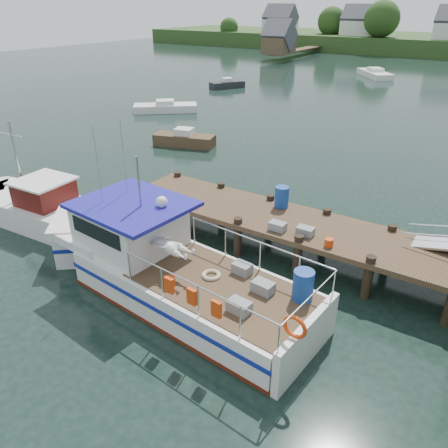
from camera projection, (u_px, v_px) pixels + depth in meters
The scene contains 7 objects.
ground_plane at pixel (265, 245), 17.78m from camera, with size 160.00×160.00×0.00m, color black.
lobster_boat at pixel (162, 265), 14.57m from camera, with size 11.44×4.14×5.49m.
work_boat at pixel (34, 206), 19.44m from camera, with size 8.49×3.02×4.46m.
moored_rowboat at pixel (184, 139), 29.76m from camera, with size 4.35×2.53×1.20m.
moored_a at pixel (165, 107), 39.00m from camera, with size 5.46×5.02×1.02m.
moored_d at pixel (375, 74), 56.74m from camera, with size 6.08×6.84×1.17m.
moored_e at pixel (227, 84), 49.69m from camera, with size 3.09×4.15×1.10m.
Camera 1 is at (7.11, -13.82, 8.84)m, focal length 35.00 mm.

